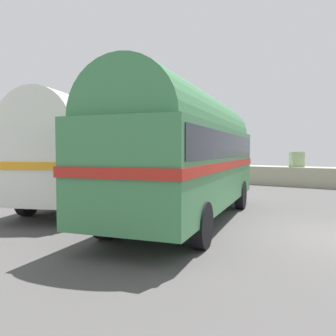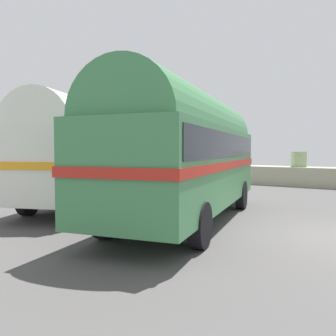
{
  "view_description": "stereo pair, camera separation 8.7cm",
  "coord_description": "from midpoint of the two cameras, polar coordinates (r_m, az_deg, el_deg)",
  "views": [
    {
      "loc": [
        1.07,
        -8.79,
        2.0
      ],
      "look_at": [
        -4.5,
        -0.79,
        1.53
      ],
      "focal_mm": 37.19,
      "sensor_mm": 36.0,
      "label": 1
    },
    {
      "loc": [
        1.14,
        -8.74,
        2.0
      ],
      "look_at": [
        -4.5,
        -0.79,
        1.53
      ],
      "focal_mm": 37.19,
      "sensor_mm": 36.0,
      "label": 2
    }
  ],
  "objects": [
    {
      "name": "vintage_coach",
      "position": [
        9.83,
        3.5,
        3.06
      ],
      "size": [
        4.48,
        8.91,
        3.7
      ],
      "rotation": [
        0.0,
        0.0,
        0.25
      ],
      "color": "black",
      "rests_on": "ground"
    },
    {
      "name": "second_coach",
      "position": [
        13.22,
        -11.61,
        2.93
      ],
      "size": [
        5.64,
        8.82,
        3.7
      ],
      "rotation": [
        0.0,
        0.0,
        0.41
      ],
      "color": "black",
      "rests_on": "ground"
    }
  ]
}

